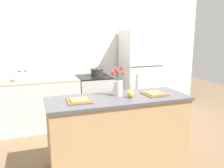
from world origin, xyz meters
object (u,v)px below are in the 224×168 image
flower_vase (118,85)px  pear_figurine (131,93)px  stove_range (94,99)px  plate_setting_right (155,94)px  cooking_pot (97,72)px  toaster (23,76)px  refrigerator (139,75)px  plate_setting_left (79,100)px

flower_vase → pear_figurine: bearing=-49.8°
stove_range → plate_setting_right: size_ratio=3.00×
stove_range → cooking_pot: cooking_pot is taller
stove_range → cooking_pot: (0.08, 0.05, 0.53)m
cooking_pot → toaster: bearing=-176.4°
refrigerator → pear_figurine: size_ratio=12.24×
toaster → pear_figurine: bearing=-51.2°
stove_range → flower_vase: 1.64m
stove_range → pear_figurine: size_ratio=6.28×
flower_vase → cooking_pot: 1.58m
plate_setting_left → toaster: toaster is taller
plate_setting_right → cooking_pot: (-0.33, 1.67, 0.04)m
refrigerator → flower_vase: 1.84m
refrigerator → flower_vase: refrigerator is taller
flower_vase → plate_setting_left: 0.55m
plate_setting_left → cooking_pot: cooking_pot is taller
flower_vase → cooking_pot: flower_vase is taller
plate_setting_left → toaster: bearing=112.6°
pear_figurine → plate_setting_left: bearing=176.4°
refrigerator → flower_vase: size_ratio=4.53×
pear_figurine → plate_setting_right: bearing=6.4°
flower_vase → stove_range: bearing=87.1°
flower_vase → pear_figurine: size_ratio=2.70×
toaster → plate_setting_left: bearing=-67.4°
flower_vase → plate_setting_right: 0.51m
stove_range → toaster: 1.37m
flower_vase → cooking_pot: bearing=84.5°
plate_setting_left → toaster: 1.71m
refrigerator → cooking_pot: bearing=176.9°
refrigerator → toaster: 2.22m
flower_vase → plate_setting_left: flower_vase is taller
stove_range → plate_setting_left: size_ratio=3.00×
refrigerator → pear_figurine: (-0.91, -1.66, 0.09)m
flower_vase → toaster: flower_vase is taller
stove_range → cooking_pot: bearing=32.3°
refrigerator → plate_setting_left: (-1.55, -1.62, 0.05)m
pear_figurine → plate_setting_right: 0.37m
stove_range → refrigerator: (0.95, 0.00, 0.43)m
stove_range → plate_setting_right: plate_setting_right is taller
flower_vase → plate_setting_right: (0.48, -0.10, -0.13)m
refrigerator → toaster: refrigerator is taller
pear_figurine → cooking_pot: (0.04, 1.71, -0.00)m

